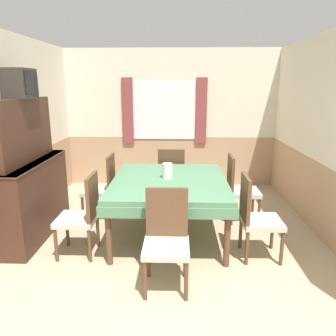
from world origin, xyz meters
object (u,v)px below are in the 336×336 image
at_px(dining_table, 170,187).
at_px(tv, 20,83).
at_px(vase, 167,171).
at_px(chair_head_near, 166,237).
at_px(sideboard, 28,180).
at_px(chair_left_far, 103,185).
at_px(chair_head_window, 171,176).
at_px(chair_right_near, 255,215).
at_px(chair_right_far, 239,187).
at_px(chair_left_near, 83,213).

relative_size(dining_table, tv, 4.28).
distance_m(tv, vase, 2.08).
distance_m(chair_head_near, sideboard, 2.11).
height_order(chair_left_far, chair_head_window, same).
distance_m(sideboard, vase, 1.79).
xyz_separation_m(chair_left_far, chair_head_window, (0.99, 0.57, 0.00)).
bearing_deg(chair_head_near, chair_right_near, -149.92).
relative_size(dining_table, chair_head_window, 1.76).
xyz_separation_m(chair_right_far, tv, (-2.78, -0.57, 1.45)).
bearing_deg(vase, chair_head_window, 88.44).
distance_m(chair_head_window, vase, 1.10).
xyz_separation_m(dining_table, vase, (-0.03, 0.06, 0.20)).
bearing_deg(chair_left_near, sideboard, 59.47).
bearing_deg(chair_left_near, vase, -58.42).
bearing_deg(chair_left_near, chair_right_far, -61.81).
relative_size(chair_right_far, sideboard, 0.54).
distance_m(dining_table, chair_left_far, 1.13).
bearing_deg(chair_right_far, sideboard, -78.45).
xyz_separation_m(chair_head_near, chair_head_window, (-0.00, 2.20, 0.00)).
relative_size(chair_left_far, chair_right_far, 1.00).
distance_m(chair_left_near, chair_right_far, 2.24).
xyz_separation_m(chair_left_near, tv, (-0.80, 0.49, 1.45)).
distance_m(chair_head_near, tv, 2.54).
distance_m(chair_left_far, tv, 1.75).
height_order(chair_right_far, chair_right_near, same).
relative_size(chair_head_near, tv, 2.43).
distance_m(chair_right_far, sideboard, 2.87).
xyz_separation_m(chair_left_far, chair_right_far, (1.97, 0.00, 0.00)).
bearing_deg(chair_right_near, chair_right_far, -180.00).
distance_m(chair_right_near, sideboard, 2.85).
height_order(chair_left_far, vase, chair_left_far).
bearing_deg(chair_right_far, chair_right_near, 0.00).
relative_size(chair_left_far, tv, 2.43).
height_order(sideboard, vase, sideboard).
bearing_deg(dining_table, vase, 115.22).
distance_m(dining_table, chair_left_near, 1.13).
distance_m(chair_left_far, chair_right_near, 2.24).
relative_size(chair_right_far, chair_head_window, 1.00).
bearing_deg(tv, chair_right_near, -10.03).
xyz_separation_m(chair_left_near, sideboard, (-0.82, 0.49, 0.24)).
bearing_deg(chair_head_near, vase, -88.60).
bearing_deg(chair_left_near, chair_right_near, -90.00).
height_order(chair_left_near, chair_head_window, same).
xyz_separation_m(chair_right_far, chair_right_near, (0.00, -1.06, 0.00)).
distance_m(dining_table, chair_right_far, 1.13).
xyz_separation_m(dining_table, chair_left_far, (-0.99, 0.53, -0.16)).
bearing_deg(chair_head_window, chair_head_near, -90.00).
bearing_deg(chair_head_near, dining_table, -90.00).
bearing_deg(chair_right_near, chair_head_window, -148.80).
bearing_deg(sideboard, chair_head_near, -30.28).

